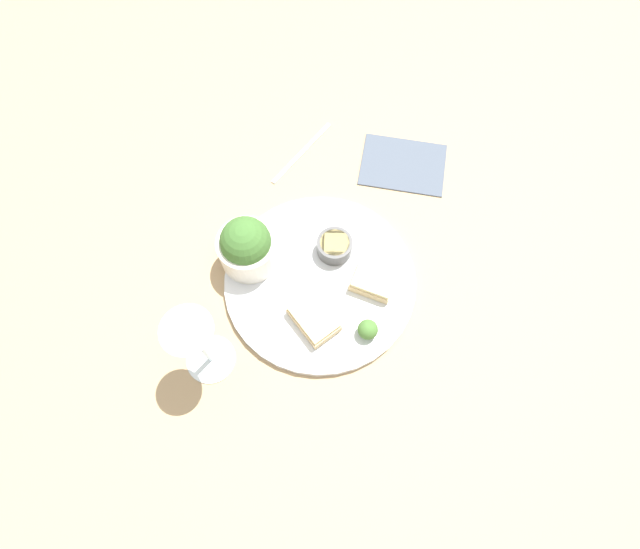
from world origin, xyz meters
name	(u,v)px	position (x,y,z in m)	size (l,w,h in m)	color
ground_plane	(320,282)	(0.00, 0.00, 0.00)	(4.00, 4.00, 0.00)	tan
dinner_plate	(320,281)	(0.00, 0.00, 0.01)	(0.32, 0.32, 0.01)	silver
salad_bowl	(247,246)	(-0.12, -0.01, 0.06)	(0.10, 0.10, 0.10)	silver
sauce_ramekin	(336,247)	(0.00, 0.06, 0.03)	(0.06, 0.06, 0.03)	#4C4C4C
cheese_toast_near	(314,319)	(0.02, -0.07, 0.03)	(0.10, 0.08, 0.03)	#D1B27F
cheese_toast_far	(374,280)	(0.08, 0.03, 0.03)	(0.07, 0.06, 0.03)	#D1B27F
wine_glass	(195,340)	(-0.10, -0.19, 0.11)	(0.08, 0.08, 0.16)	silver
garnish	(368,329)	(0.11, -0.05, 0.03)	(0.03, 0.03, 0.03)	#477533
napkin	(403,164)	(0.04, 0.28, 0.00)	(0.18, 0.15, 0.01)	#4C5666
fork	(302,152)	(-0.14, 0.23, 0.00)	(0.05, 0.17, 0.01)	silver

